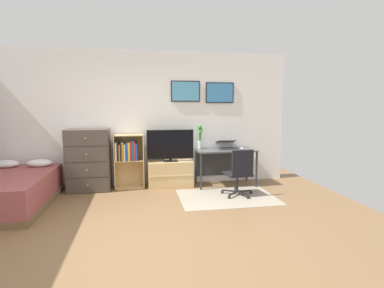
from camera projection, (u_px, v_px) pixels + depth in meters
ground_plane at (145, 233)px, 3.90m from camera, size 7.20×7.20×0.00m
wall_back_with_posters at (141, 119)px, 6.09m from camera, size 6.12×0.09×2.70m
area_rug at (227, 197)px, 5.40m from camera, size 1.70×1.20×0.01m
bed at (7, 191)px, 4.85m from camera, size 1.31×1.96×0.65m
dresser at (89, 160)px, 5.74m from camera, size 0.80×0.46×1.18m
bookshelf at (128, 156)px, 5.93m from camera, size 0.57×0.30×1.06m
tv_stand at (170, 174)px, 6.08m from camera, size 0.89×0.41×0.52m
television at (170, 146)px, 5.98m from camera, size 0.93×0.16×0.63m
desk at (224, 155)px, 6.21m from camera, size 1.19×0.59×0.74m
office_chair at (240, 172)px, 5.38m from camera, size 0.57×0.58×0.86m
laptop at (227, 145)px, 6.24m from camera, size 0.40×0.43×0.17m
computer_mouse at (242, 148)px, 6.14m from camera, size 0.06×0.10×0.03m
bamboo_vase at (200, 137)px, 6.18m from camera, size 0.10×0.09×0.48m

